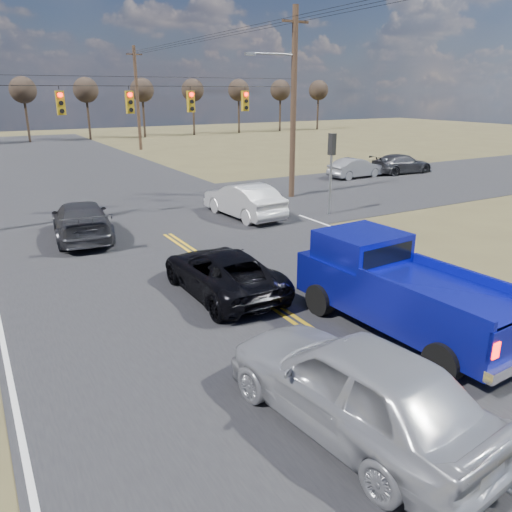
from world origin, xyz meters
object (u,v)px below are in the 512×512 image
dgrey_car_queue (81,220)px  cross_car_east_near (356,168)px  silver_suv (354,384)px  cross_car_east_far (402,164)px  white_car_queue (244,200)px  pickup_truck (399,289)px  black_suv (222,272)px

dgrey_car_queue → cross_car_east_near: (19.76, 6.07, -0.09)m
silver_suv → cross_car_east_far: size_ratio=1.10×
white_car_queue → dgrey_car_queue: white_car_queue is taller
cross_car_east_near → dgrey_car_queue: bearing=104.0°
white_car_queue → cross_car_east_far: bearing=-164.1°
pickup_truck → black_suv: bearing=118.8°
cross_car_east_near → cross_car_east_far: bearing=-95.7°
pickup_truck → silver_suv: size_ratio=1.15×
cross_car_east_far → cross_car_east_near: bearing=90.7°
silver_suv → black_suv: (0.80, 6.86, -0.23)m
black_suv → silver_suv: bearing=83.1°
pickup_truck → cross_car_east_near: (14.61, 18.58, -0.42)m
black_suv → cross_car_east_near: (17.37, 14.22, 0.00)m
black_suv → white_car_queue: white_car_queue is taller
pickup_truck → silver_suv: pickup_truck is taller
cross_car_east_far → silver_suv: bearing=136.4°
cross_car_east_near → cross_car_east_far: 4.21m
silver_suv → dgrey_car_queue: silver_suv is taller
black_suv → cross_car_east_far: (21.58, 14.03, 0.02)m
pickup_truck → silver_suv: bearing=-148.6°
silver_suv → cross_car_east_near: bearing=-137.7°
silver_suv → white_car_queue: silver_suv is taller
dgrey_car_queue → black_suv: bearing=112.9°
silver_suv → dgrey_car_queue: bearing=-90.9°
cross_car_east_near → cross_car_east_far: size_ratio=0.86×
white_car_queue → black_suv: bearing=53.6°
dgrey_car_queue → silver_suv: bearing=102.6°
black_suv → cross_car_east_far: size_ratio=1.01×
silver_suv → cross_car_east_near: silver_suv is taller
pickup_truck → cross_car_east_far: bearing=40.7°
black_suv → dgrey_car_queue: bearing=-73.9°
black_suv → cross_car_east_near: 22.45m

